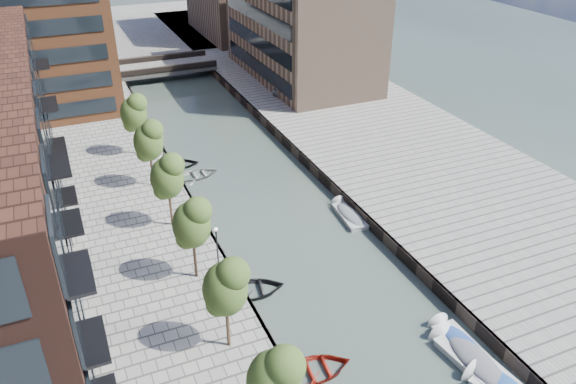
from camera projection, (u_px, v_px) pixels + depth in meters
water at (242, 172)px, 53.41m from camera, size 300.00×300.00×0.00m
quay_right at (387, 140)px, 58.70m from camera, size 20.00×140.00×1.00m
quay_wall_left at (179, 180)px, 51.05m from camera, size 0.25×140.00×1.00m
quay_wall_right at (301, 156)px, 55.27m from camera, size 0.25×140.00×1.00m
far_closure at (132, 29)px, 101.12m from camera, size 80.00×40.00×1.00m
tan_block_near at (300, 23)px, 72.60m from camera, size 12.00×25.00×14.00m
bridge at (166, 67)px, 78.30m from camera, size 13.00×6.00×1.30m
tree_1 at (274, 378)px, 24.68m from camera, size 2.50×2.50×5.95m
tree_2 at (225, 286)px, 30.27m from camera, size 2.50×2.50×5.95m
tree_3 at (191, 222)px, 35.87m from camera, size 2.50×2.50×5.95m
tree_4 at (167, 175)px, 41.46m from camera, size 2.50×2.50×5.95m
tree_5 at (148, 140)px, 47.06m from camera, size 2.50×2.50×5.95m
tree_6 at (133, 112)px, 52.65m from camera, size 2.50×2.50×5.95m
lamp_1 at (217, 248)px, 36.40m from camera, size 0.24×0.24×4.12m
lamp_2 at (163, 152)px, 49.19m from camera, size 0.24×0.24×4.12m
sloop_1 at (251, 293)px, 37.91m from camera, size 5.21×4.09×0.98m
sloop_2 at (315, 373)px, 31.81m from camera, size 4.70×3.53×0.92m
sloop_3 at (198, 177)px, 52.61m from camera, size 4.31×3.28×0.84m
sloop_4 at (177, 166)px, 54.47m from camera, size 4.80×3.84×0.89m
motorboat_1 at (469, 358)px, 32.51m from camera, size 2.45×5.65×1.83m
motorboat_3 at (459, 344)px, 33.53m from camera, size 1.71×4.77×1.58m
motorboat_4 at (348, 214)px, 46.48m from camera, size 1.94×4.62×1.50m
car at (279, 86)px, 69.95m from camera, size 3.19×4.54×1.44m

